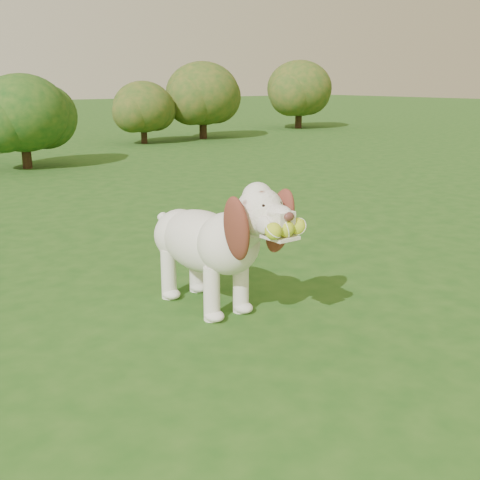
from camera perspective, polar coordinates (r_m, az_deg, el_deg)
ground at (r=3.45m, az=-5.90°, el=-8.66°), size 80.00×80.00×0.00m
dog at (r=3.62m, az=-2.58°, el=0.13°), size 0.46×1.30×0.85m
shrub_f at (r=14.66m, az=-3.57°, el=13.69°), size 1.74×1.74×1.80m
shrub_c at (r=10.21m, az=-19.91°, el=11.25°), size 1.43×1.43×1.48m
shrub_h at (r=17.93m, az=5.64°, el=14.11°), size 1.86×1.86×1.93m
shrub_d at (r=13.68m, az=-9.18°, el=12.35°), size 1.31×1.31×1.36m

